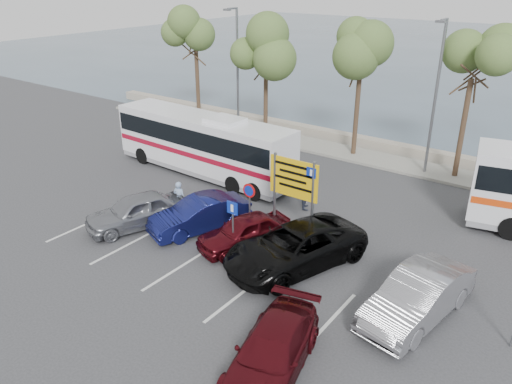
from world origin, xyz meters
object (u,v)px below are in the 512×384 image
Objects in this scene: street_lamp_left at (237,65)px; car_blue at (200,215)px; car_silver_b at (418,296)px; pedestrian_far at (307,192)px; coach_bus_left at (203,146)px; pedestrian_near at (180,198)px; direction_sign at (294,185)px; car_silver_a at (136,211)px; car_maroon at (272,352)px; suv_black at (295,247)px; car_red at (244,232)px; street_lamp_right at (436,91)px.

street_lamp_left is 14.64m from car_blue.
pedestrian_far is at bearing 154.56° from car_silver_b.
coach_bus_left is 6.75× the size of pedestrian_near.
direction_sign is 0.83× the size of car_silver_a.
car_maroon is 2.73× the size of pedestrian_near.
suv_black reaches higher than car_blue.
car_red is 4.13m from pedestrian_near.
car_silver_b is at bearing 26.92° from car_silver_a.
street_lamp_right is at bearing -50.67° from pedestrian_far.
direction_sign is 7.81m from car_maroon.
pedestrian_far is (4.30, 4.05, -0.01)m from pedestrian_near.
street_lamp_right is at bearing 81.77° from car_maroon.
car_blue is (4.25, -5.00, -0.86)m from coach_bus_left.
coach_bus_left is (3.15, -7.02, -3.01)m from street_lamp_left.
coach_bus_left reaches higher than car_silver_a.
car_blue is 2.40m from car_red.
car_red is at bearing -50.81° from street_lamp_left.
street_lamp_left is 22.77m from car_maroon.
suv_black is at bearing 165.12° from pedestrian_near.
suv_black is at bearing 176.95° from pedestrian_far.
car_red is (-1.20, -1.70, -1.76)m from direction_sign.
direction_sign is at bearing 170.93° from car_silver_b.
pedestrian_near is (-4.10, 0.53, 0.15)m from car_red.
street_lamp_right is 4.96× the size of pedestrian_far.
car_silver_b is at bearing -35.99° from street_lamp_left.
suv_black is at bearing -44.57° from street_lamp_left.
car_red is 2.43× the size of pedestrian_far.
street_lamp_right reaches higher than pedestrian_far.
pedestrian_near is (0.70, 1.93, 0.08)m from car_silver_a.
street_lamp_left is 13.00m from street_lamp_right.
direction_sign is (-2.00, -10.32, -2.17)m from street_lamp_right.
pedestrian_near reaches higher than pedestrian_far.
pedestrian_near is 5.90m from pedestrian_far.
coach_bus_left is at bearing 168.54° from car_silver_b.
street_lamp_left is 1.83× the size of car_blue.
car_silver_b is 2.98× the size of pedestrian_far.
car_red is (4.80, 1.40, -0.07)m from car_silver_a.
street_lamp_left reaches higher than car_maroon.
car_blue is 2.72× the size of pedestrian_far.
pedestrian_near is (-7.30, -11.49, -3.78)m from street_lamp_right.
street_lamp_left reaches higher than car_silver_b.
car_blue is at bearing 131.62° from car_maroon.
street_lamp_right reaches higher than suv_black.
coach_bus_left is at bearing 127.92° from car_silver_a.
street_lamp_left reaches higher than car_silver_a.
street_lamp_right is 1.79× the size of car_maroon.
street_lamp_right is 16.09m from car_silver_a.
street_lamp_left is 1.67× the size of car_silver_b.
pedestrian_near is at bearing -60.31° from coach_bus_left.
car_red reaches higher than car_maroon.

